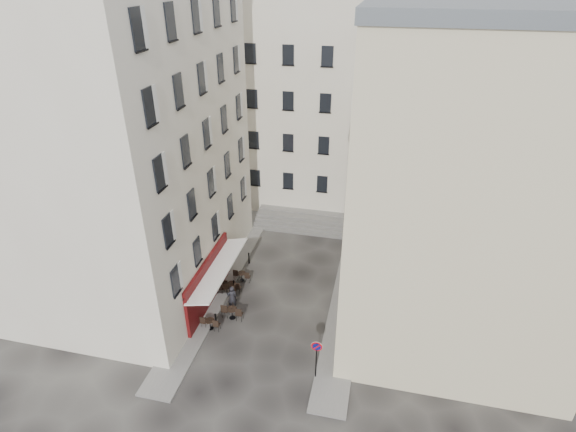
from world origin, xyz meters
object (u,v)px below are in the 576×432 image
(bistro_table_a, at_px, (210,323))
(pedestrian, at_px, (232,297))
(bistro_table_b, at_px, (232,312))
(no_parking_sign, at_px, (316,353))

(bistro_table_a, distance_m, pedestrian, 2.32)
(bistro_table_b, distance_m, pedestrian, 1.07)
(bistro_table_a, bearing_deg, bistro_table_b, 50.14)
(bistro_table_b, bearing_deg, no_parking_sign, -30.65)
(bistro_table_a, bearing_deg, pedestrian, 72.03)
(bistro_table_a, height_order, pedestrian, pedestrian)
(no_parking_sign, distance_m, bistro_table_a, 7.56)
(no_parking_sign, relative_size, pedestrian, 1.50)
(no_parking_sign, distance_m, bistro_table_b, 7.13)
(no_parking_sign, relative_size, bistro_table_b, 1.87)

